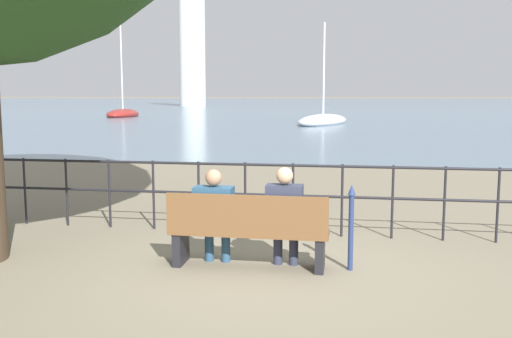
{
  "coord_description": "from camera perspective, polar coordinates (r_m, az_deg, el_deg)",
  "views": [
    {
      "loc": [
        1.16,
        -6.48,
        2.03
      ],
      "look_at": [
        0.0,
        0.5,
        1.11
      ],
      "focal_mm": 40.0,
      "sensor_mm": 36.0,
      "label": 1
    }
  ],
  "objects": [
    {
      "name": "closed_umbrella",
      "position": [
        6.71,
        9.49,
        -5.32
      ],
      "size": [
        0.09,
        0.09,
        1.01
      ],
      "color": "navy",
      "rests_on": "ground_plane"
    },
    {
      "name": "sailboat_2",
      "position": [
        40.06,
        6.72,
        4.81
      ],
      "size": [
        4.42,
        8.03,
        7.23
      ],
      "rotation": [
        0.0,
        0.0,
        -0.27
      ],
      "color": "silver",
      "rests_on": "ground_plane"
    },
    {
      "name": "seated_person_right",
      "position": [
        6.68,
        2.89,
        -4.4
      ],
      "size": [
        0.42,
        0.35,
        1.21
      ],
      "color": "#2D3347",
      "rests_on": "ground_plane"
    },
    {
      "name": "promenade_railing",
      "position": [
        8.33,
        1.3,
        -1.83
      ],
      "size": [
        12.05,
        0.04,
        1.05
      ],
      "color": "black",
      "rests_on": "ground_plane"
    },
    {
      "name": "seated_person_left",
      "position": [
        6.83,
        -4.17,
        -4.32
      ],
      "size": [
        0.46,
        0.35,
        1.16
      ],
      "color": "navy",
      "rests_on": "ground_plane"
    },
    {
      "name": "harbor_water",
      "position": [
        166.29,
        9.12,
        6.66
      ],
      "size": [
        600.0,
        300.0,
        0.01
      ],
      "color": "slate",
      "rests_on": "ground_plane"
    },
    {
      "name": "harbor_lighthouse",
      "position": [
        103.04,
        -6.43,
        13.95
      ],
      "size": [
        4.57,
        4.57,
        29.61
      ],
      "color": "white",
      "rests_on": "ground_plane"
    },
    {
      "name": "sailboat_1",
      "position": [
        54.6,
        -13.16,
        5.42
      ],
      "size": [
        3.07,
        6.29,
        12.18
      ],
      "rotation": [
        0.0,
        0.0,
        0.1
      ],
      "color": "maroon",
      "rests_on": "ground_plane"
    },
    {
      "name": "park_bench",
      "position": [
        6.72,
        -0.8,
        -6.32
      ],
      "size": [
        1.88,
        0.45,
        0.9
      ],
      "color": "brown",
      "rests_on": "ground_plane"
    },
    {
      "name": "ground_plane",
      "position": [
        6.89,
        -0.69,
        -9.71
      ],
      "size": [
        1000.0,
        1000.0,
        0.0
      ],
      "primitive_type": "plane",
      "color": "#7A705B"
    }
  ]
}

